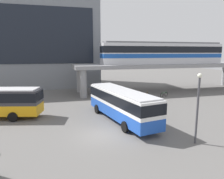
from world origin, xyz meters
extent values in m
plane|color=#605E5B|center=(0.00, 10.00, 0.00)|extent=(120.00, 120.00, 0.00)
cube|color=slate|center=(-10.08, 30.43, 9.10)|extent=(30.14, 12.67, 18.20)
cube|color=black|center=(-10.08, 24.04, 10.01)|extent=(27.13, 0.10, 10.19)
cube|color=gray|center=(15.80, 17.94, 4.64)|extent=(33.22, 6.54, 0.60)
cylinder|color=gray|center=(0.39, 15.47, 2.17)|extent=(1.10, 1.10, 4.34)
cylinder|color=gray|center=(0.39, 20.42, 2.17)|extent=(1.10, 1.10, 4.34)
cube|color=silver|center=(15.12, 17.94, 6.74)|extent=(22.50, 2.90, 3.60)
cube|color=#194CA5|center=(15.12, 17.94, 6.38)|extent=(22.56, 2.96, 0.70)
cube|color=black|center=(15.12, 17.94, 7.46)|extent=(22.56, 2.96, 1.10)
cube|color=slate|center=(15.12, 17.94, 8.66)|extent=(21.60, 2.61, 0.24)
cube|color=#1E4CB2|center=(2.75, 3.37, 1.05)|extent=(4.57, 11.28, 1.10)
cube|color=silver|center=(2.75, 3.37, 2.35)|extent=(4.57, 11.28, 1.50)
cube|color=black|center=(2.75, 3.37, 2.43)|extent=(4.62, 11.32, 0.96)
cube|color=silver|center=(2.75, 3.37, 3.16)|extent=(4.34, 10.71, 0.12)
cylinder|color=black|center=(0.84, 6.58, 0.50)|extent=(0.47, 1.04, 1.00)
cylinder|color=black|center=(3.29, 7.06, 0.50)|extent=(0.47, 1.04, 1.00)
cylinder|color=black|center=(2.11, 0.10, 0.50)|extent=(0.47, 1.04, 1.00)
cylinder|color=black|center=(4.57, 0.59, 0.50)|extent=(0.47, 1.04, 1.00)
cylinder|color=black|center=(-8.00, 5.73, 0.50)|extent=(1.04, 0.51, 1.00)
cylinder|color=black|center=(-7.41, 8.16, 0.50)|extent=(1.04, 0.51, 1.00)
torus|color=black|center=(10.30, 13.57, 0.34)|extent=(0.73, 0.27, 0.74)
torus|color=black|center=(9.29, 13.27, 0.34)|extent=(0.73, 0.27, 0.74)
cylinder|color=#996626|center=(9.79, 13.42, 0.62)|extent=(1.02, 0.35, 0.05)
cylinder|color=#996626|center=(9.29, 13.27, 0.64)|extent=(0.04, 0.04, 0.55)
cylinder|color=#996626|center=(10.30, 13.57, 0.69)|extent=(0.04, 0.04, 0.65)
torus|color=black|center=(13.37, 13.12, 0.34)|extent=(0.71, 0.34, 0.74)
torus|color=black|center=(12.40, 12.71, 0.34)|extent=(0.71, 0.34, 0.74)
cylinder|color=#1E7F33|center=(12.88, 12.91, 0.62)|extent=(0.99, 0.45, 0.05)
cylinder|color=#1E7F33|center=(12.40, 12.71, 0.64)|extent=(0.04, 0.04, 0.55)
cylinder|color=#1E7F33|center=(13.37, 13.12, 0.69)|extent=(0.04, 0.04, 0.65)
torus|color=black|center=(9.38, 10.78, 0.34)|extent=(0.74, 0.10, 0.74)
torus|color=black|center=(8.33, 10.84, 0.34)|extent=(0.74, 0.10, 0.74)
cylinder|color=#1E3FA5|center=(8.85, 10.81, 0.62)|extent=(1.05, 0.11, 0.05)
cylinder|color=#1E3FA5|center=(8.33, 10.84, 0.64)|extent=(0.04, 0.04, 0.55)
cylinder|color=#1E3FA5|center=(9.38, 10.78, 0.69)|extent=(0.04, 0.04, 0.65)
torus|color=black|center=(5.74, 13.90, 0.34)|extent=(0.73, 0.25, 0.74)
torus|color=black|center=(4.73, 13.63, 0.34)|extent=(0.73, 0.25, 0.74)
cylinder|color=orange|center=(5.24, 13.77, 0.62)|extent=(1.03, 0.32, 0.05)
cylinder|color=orange|center=(4.73, 13.63, 0.64)|extent=(0.04, 0.04, 0.55)
cylinder|color=orange|center=(5.74, 13.90, 0.69)|extent=(0.04, 0.04, 0.65)
cylinder|color=#3F3F44|center=(6.70, -3.41, 2.56)|extent=(0.16, 0.16, 5.13)
sphere|color=silver|center=(6.70, -3.41, 5.28)|extent=(0.36, 0.36, 0.36)
camera|label=1|loc=(-3.47, -16.60, 6.96)|focal=33.62mm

